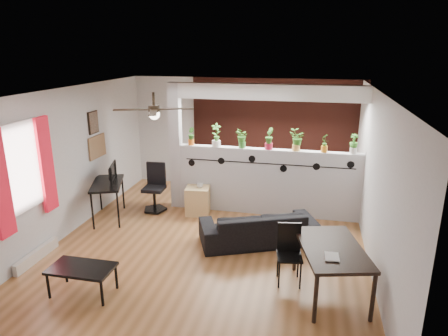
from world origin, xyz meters
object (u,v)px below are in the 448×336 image
Objects in this scene: potted_plant_3 at (269,138)px; potted_plant_5 at (325,142)px; coffee_table at (82,270)px; potted_plant_6 at (354,143)px; potted_plant_1 at (216,134)px; potted_plant_2 at (242,137)px; folding_chair at (289,248)px; dining_table at (332,252)px; cube_shelf at (198,201)px; ceiling_fan at (154,111)px; office_chair at (155,190)px; computer_desk at (107,186)px; sofa at (258,227)px; potted_plant_4 at (297,139)px; cup at (200,185)px; potted_plant_0 at (191,136)px.

potted_plant_3 reaches higher than potted_plant_5.
potted_plant_5 reaches higher than coffee_table.
coffee_table is (-3.71, -3.33, -1.19)m from potted_plant_6.
potted_plant_1 reaches higher than potted_plant_6.
potted_plant_2 is 1.58m from potted_plant_5.
potted_plant_1 is 0.54× the size of folding_chair.
potted_plant_1 is at bearing -180.00° from potted_plant_2.
potted_plant_3 is at bearing 0.00° from potted_plant_2.
potted_plant_6 is (2.63, 0.00, -0.05)m from potted_plant_1.
potted_plant_6 is at bearing 41.94° from coffee_table.
cube_shelf is at bearing 138.32° from dining_table.
potted_plant_3 is 2.99m from dining_table.
ceiling_fan is 2.52m from potted_plant_3.
potted_plant_6 is at bearing 0.00° from potted_plant_5.
potted_plant_3 is 0.29× the size of dining_table.
potted_plant_2 is (0.53, 0.00, -0.04)m from potted_plant_1.
potted_plant_2 is at bearing 11.04° from office_chair.
potted_plant_1 is 0.40× the size of computer_desk.
office_chair is (-2.28, 0.95, 0.16)m from sofa.
potted_plant_3 is at bearing 180.00° from potted_plant_4.
potted_plant_1 is at bearing -180.00° from potted_plant_6.
potted_plant_3 is at bearing 17.35° from computer_desk.
potted_plant_4 is at bearing -0.00° from potted_plant_2.
potted_plant_3 is at bearing 180.00° from potted_plant_5.
potted_plant_3 is 1.66m from cup.
potted_plant_1 reaches higher than dining_table.
potted_plant_3 is at bearing 8.53° from office_chair.
potted_plant_1 is 0.48× the size of office_chair.
sofa is at bearing 118.79° from folding_chair.
computer_desk is at bearing -160.51° from cup.
computer_desk is 1.34× the size of folding_chair.
potted_plant_0 is at bearing 33.37° from computer_desk.
computer_desk is at bearing -165.11° from potted_plant_4.
coffee_table is (-2.13, -2.04, 0.09)m from sofa.
computer_desk reaches higher than coffee_table.
potted_plant_1 is 1.05m from potted_plant_3.
potted_plant_4 is at bearing 0.00° from potted_plant_0.
potted_plant_2 reaches higher than potted_plant_5.
potted_plant_3 reaches higher than dining_table.
potted_plant_3 is 0.49× the size of coffee_table.
cup is 0.15× the size of coffee_table.
potted_plant_1 reaches higher than cup.
ceiling_fan is at bearing -145.85° from potted_plant_5.
office_chair is at bearing -171.47° from potted_plant_3.
potted_plant_3 is 1.02× the size of potted_plant_4.
folding_chair is at bearing 95.76° from sofa.
ceiling_fan is 2.56× the size of potted_plant_1.
cup reaches higher than cube_shelf.
office_chair is 1.12× the size of coffee_table.
sofa is (1.60, 0.50, -2.04)m from ceiling_fan.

